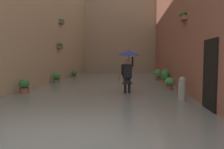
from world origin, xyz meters
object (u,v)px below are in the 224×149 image
object	(u,v)px
potted_plant_near_right	(57,78)
potted_plant_mid_right	(74,74)
potted_plant_far_right	(24,87)
potted_plant_far_left	(158,75)
potted_plant_mid_left	(165,77)
potted_plant_near_left	(170,83)
mooring_bollard	(182,90)
person_wading	(128,63)

from	to	relation	value
potted_plant_near_right	potted_plant_mid_right	size ratio (longest dim) A/B	1.16
potted_plant_far_right	potted_plant_far_left	world-z (taller)	potted_plant_far_left
potted_plant_mid_left	potted_plant_far_right	bearing A→B (deg)	33.67
potted_plant_far_right	potted_plant_mid_left	distance (m)	8.00
potted_plant_far_right	potted_plant_far_left	distance (m)	9.25
potted_plant_far_left	potted_plant_mid_right	xyz separation A→B (m)	(6.52, -1.87, -0.12)
potted_plant_near_right	potted_plant_near_left	size ratio (longest dim) A/B	1.01
potted_plant_mid_right	mooring_bollard	size ratio (longest dim) A/B	0.63
potted_plant_far_left	potted_plant_mid_left	world-z (taller)	potted_plant_mid_left
potted_plant_far_right	potted_plant_mid_left	world-z (taller)	potted_plant_mid_left
potted_plant_far_right	potted_plant_near_left	size ratio (longest dim) A/B	1.03
potted_plant_far_right	potted_plant_near_right	world-z (taller)	potted_plant_far_right
potted_plant_near_left	mooring_bollard	world-z (taller)	mooring_bollard
potted_plant_far_left	potted_plant_mid_right	bearing A→B (deg)	-16.00
person_wading	mooring_bollard	xyz separation A→B (m)	(-2.00, 1.61, -0.94)
potted_plant_far_right	potted_plant_mid_left	bearing A→B (deg)	-146.33
potted_plant_mid_left	potted_plant_near_right	xyz separation A→B (m)	(6.70, 0.19, -0.13)
potted_plant_far_left	potted_plant_mid_left	xyz separation A→B (m)	(-0.19, 2.18, 0.06)
potted_plant_mid_right	potted_plant_mid_left	bearing A→B (deg)	148.90
potted_plant_far_right	potted_plant_far_left	size ratio (longest dim) A/B	0.83
potted_plant_near_left	mooring_bollard	bearing A→B (deg)	90.12
person_wading	mooring_bollard	distance (m)	2.73
potted_plant_near_right	potted_plant_near_left	xyz separation A→B (m)	(-6.53, 2.51, 0.01)
potted_plant_far_right	mooring_bollard	distance (m)	6.58
potted_plant_near_left	person_wading	bearing A→B (deg)	30.74
potted_plant_mid_left	potted_plant_mid_right	bearing A→B (deg)	-31.10
person_wading	potted_plant_near_right	bearing A→B (deg)	-39.18
person_wading	potted_plant_far_left	world-z (taller)	person_wading
potted_plant_far_left	potted_plant_near_right	xyz separation A→B (m)	(6.51, 2.37, -0.07)
person_wading	potted_plant_mid_right	distance (m)	9.21
potted_plant_mid_left	potted_plant_mid_right	world-z (taller)	potted_plant_mid_left
potted_plant_mid_right	potted_plant_near_left	world-z (taller)	potted_plant_near_left
potted_plant_far_right	potted_plant_mid_right	size ratio (longest dim) A/B	1.18
potted_plant_mid_left	mooring_bollard	size ratio (longest dim) A/B	0.99
person_wading	potted_plant_mid_right	bearing A→B (deg)	-60.16
potted_plant_far_left	mooring_bollard	xyz separation A→B (m)	(-0.03, 7.67, 0.01)
potted_plant_far_right	potted_plant_mid_right	bearing A→B (deg)	-89.61
mooring_bollard	potted_plant_near_right	bearing A→B (deg)	-39.05
potted_plant_mid_left	mooring_bollard	xyz separation A→B (m)	(0.16, 5.49, -0.05)
person_wading	potted_plant_mid_left	size ratio (longest dim) A/B	2.13
person_wading	potted_plant_mid_right	world-z (taller)	person_wading
potted_plant_far_left	mooring_bollard	distance (m)	7.67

